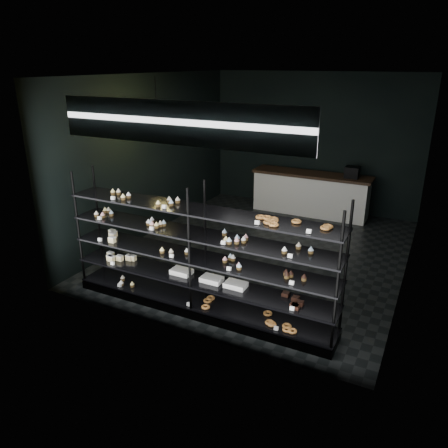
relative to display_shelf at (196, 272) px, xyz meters
name	(u,v)px	position (x,y,z in m)	size (l,w,h in m)	color
room	(267,169)	(0.07, 2.45, 0.97)	(5.01, 6.01, 3.20)	black
display_shelf	(196,272)	(0.00, 0.00, 0.00)	(4.00, 0.50, 1.91)	black
signage	(176,123)	(0.07, -0.48, 2.12)	(3.30, 0.05, 0.50)	#0D0B3B
pendant_lamp	(157,120)	(-1.65, 1.57, 1.82)	(0.33, 0.33, 0.90)	black
service_counter	(311,193)	(0.22, 4.95, -0.13)	(2.74, 0.65, 1.23)	silver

